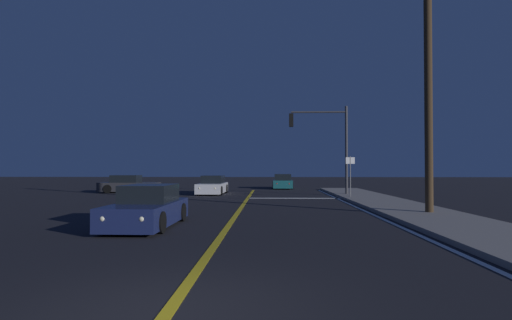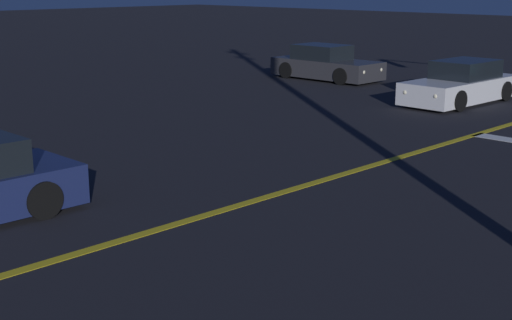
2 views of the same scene
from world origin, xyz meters
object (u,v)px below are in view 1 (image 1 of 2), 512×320
object	(u,v)px
car_far_approaching_charcoal	(129,185)
utility_pole_right	(428,74)
car_following_oncoming_white	(213,186)
car_lead_oncoming_teal	(283,182)
traffic_signal_near_right	(326,136)
car_parked_curb_navy	(148,208)
street_sign_corner	(350,171)

from	to	relation	value
car_far_approaching_charcoal	utility_pole_right	xyz separation A→B (m)	(17.11, -14.60, 5.03)
car_far_approaching_charcoal	car_following_oncoming_white	world-z (taller)	same
car_far_approaching_charcoal	utility_pole_right	bearing A→B (deg)	49.39
car_lead_oncoming_teal	utility_pole_right	world-z (taller)	utility_pole_right
traffic_signal_near_right	utility_pole_right	xyz separation A→B (m)	(2.47, -11.41, 1.56)
car_parked_curb_navy	utility_pole_right	size ratio (longest dim) A/B	0.41
car_parked_curb_navy	traffic_signal_near_right	distance (m)	17.00
traffic_signal_near_right	street_sign_corner	bearing A→B (deg)	110.83
traffic_signal_near_right	utility_pole_right	bearing A→B (deg)	102.19
car_lead_oncoming_teal	utility_pole_right	distance (m)	22.31
street_sign_corner	car_lead_oncoming_teal	bearing A→B (deg)	106.44
car_far_approaching_charcoal	car_following_oncoming_white	bearing A→B (deg)	78.61
traffic_signal_near_right	car_parked_curb_navy	bearing A→B (deg)	62.01
car_parked_curb_navy	car_lead_oncoming_teal	xyz separation A→B (m)	(5.18, 24.41, -0.00)
utility_pole_right	street_sign_corner	bearing A→B (deg)	99.23
car_parked_curb_navy	street_sign_corner	bearing A→B (deg)	-126.16
car_lead_oncoming_teal	car_parked_curb_navy	bearing A→B (deg)	-100.91
car_following_oncoming_white	traffic_signal_near_right	bearing A→B (deg)	168.27
car_far_approaching_charcoal	car_parked_curb_navy	bearing A→B (deg)	20.79
car_following_oncoming_white	traffic_signal_near_right	xyz separation A→B (m)	(8.00, -1.86, 3.47)
car_parked_curb_navy	street_sign_corner	world-z (taller)	street_sign_corner
utility_pole_right	car_parked_curb_navy	bearing A→B (deg)	-162.31
car_parked_curb_navy	car_following_oncoming_white	world-z (taller)	same
car_lead_oncoming_teal	car_following_oncoming_white	distance (m)	9.52
car_far_approaching_charcoal	street_sign_corner	xyz separation A→B (m)	(15.71, -5.98, 1.15)
car_parked_curb_navy	street_sign_corner	distance (m)	14.88
car_far_approaching_charcoal	street_sign_corner	world-z (taller)	street_sign_corner
car_parked_curb_navy	car_far_approaching_charcoal	world-z (taller)	same
car_far_approaching_charcoal	car_lead_oncoming_teal	size ratio (longest dim) A/B	1.05
car_parked_curb_navy	car_far_approaching_charcoal	bearing A→B (deg)	-68.50
car_lead_oncoming_teal	traffic_signal_near_right	bearing A→B (deg)	-73.79
car_lead_oncoming_teal	traffic_signal_near_right	world-z (taller)	traffic_signal_near_right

